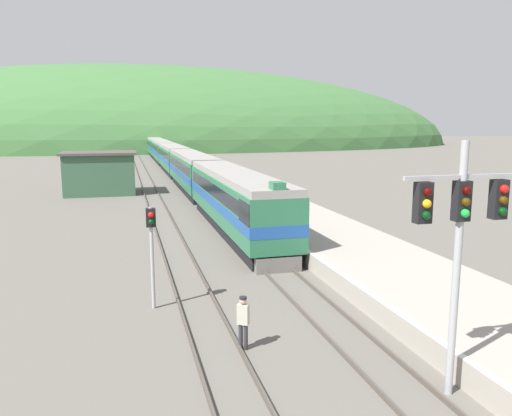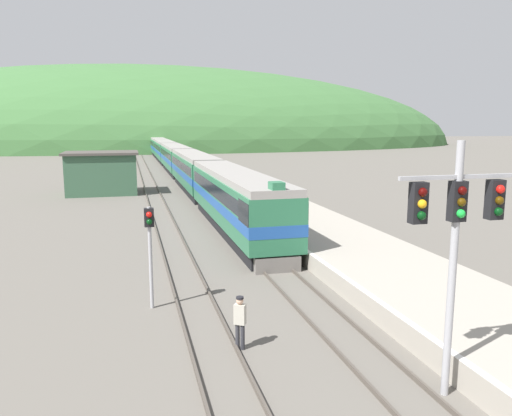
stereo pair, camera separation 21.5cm
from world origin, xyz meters
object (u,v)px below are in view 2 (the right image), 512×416
object	(u,v)px
carriage_fifth	(158,146)
express_train_lead_car	(236,199)
carriage_third	(175,158)
signal_mast_main	(456,227)
signal_post_siding	(150,236)
track_worker	(240,319)
carriage_second	(194,171)
carriage_fourth	(165,151)

from	to	relation	value
carriage_fifth	express_train_lead_car	bearing A→B (deg)	-90.00
carriage_third	signal_mast_main	xyz separation A→B (m)	(1.10, -63.47, 2.37)
signal_post_siding	track_worker	size ratio (longest dim) A/B	2.29
express_train_lead_car	track_worker	distance (m)	17.70
express_train_lead_car	carriage_second	distance (m)	21.18
carriage_third	carriage_second	bearing A→B (deg)	-90.00
carriage_second	carriage_fourth	distance (m)	41.98
carriage_second	carriage_fifth	distance (m)	62.96
carriage_second	track_worker	bearing A→B (deg)	-95.34
carriage_second	signal_mast_main	distance (m)	42.56
signal_mast_main	carriage_second	bearing A→B (deg)	91.48
carriage_third	track_worker	world-z (taller)	carriage_third
express_train_lead_car	track_worker	bearing A→B (deg)	-101.74
carriage_fourth	signal_post_siding	size ratio (longest dim) A/B	5.01
carriage_second	signal_post_siding	world-z (taller)	carriage_second
carriage_fifth	signal_mast_main	distance (m)	105.47
carriage_fifth	signal_mast_main	size ratio (longest dim) A/B	2.99
carriage_second	carriage_third	distance (m)	20.99
signal_post_siding	track_worker	world-z (taller)	signal_post_siding
signal_mast_main	carriage_fourth	bearing A→B (deg)	90.74
carriage_fifth	signal_post_siding	world-z (taller)	carriage_fifth
carriage_second	express_train_lead_car	bearing A→B (deg)	-90.00
track_worker	signal_mast_main	bearing A→B (deg)	-40.54
carriage_second	signal_mast_main	bearing A→B (deg)	-88.52
carriage_second	carriage_third	bearing A→B (deg)	90.00
carriage_fourth	signal_mast_main	bearing A→B (deg)	-89.26
express_train_lead_car	carriage_second	xyz separation A→B (m)	(0.00, 21.18, -0.01)
express_train_lead_car	track_worker	size ratio (longest dim) A/B	11.42
signal_post_siding	signal_mast_main	bearing A→B (deg)	-49.24
express_train_lead_car	signal_post_siding	bearing A→B (deg)	-115.43
carriage_fifth	track_worker	distance (m)	101.50
carriage_fifth	signal_mast_main	world-z (taller)	signal_mast_main
carriage_fourth	track_worker	distance (m)	80.53
express_train_lead_car	track_worker	xyz separation A→B (m)	(-3.59, -17.29, -1.20)
carriage_fifth	track_worker	size ratio (longest dim) A/B	11.47
express_train_lead_car	carriage_fifth	size ratio (longest dim) A/B	1.00
carriage_fourth	track_worker	xyz separation A→B (m)	(-3.59, -80.44, -1.19)
signal_mast_main	carriage_third	bearing A→B (deg)	90.99
track_worker	signal_post_siding	bearing A→B (deg)	120.15
signal_mast_main	track_worker	size ratio (longest dim) A/B	3.84
signal_post_siding	carriage_third	bearing A→B (deg)	83.64
signal_mast_main	express_train_lead_car	bearing A→B (deg)	92.95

